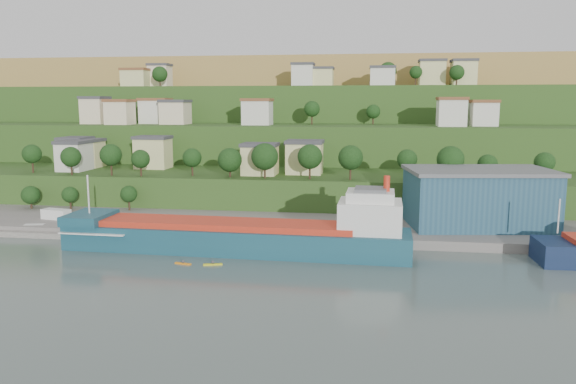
% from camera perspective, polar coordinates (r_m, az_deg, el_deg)
% --- Properties ---
extents(ground, '(500.00, 500.00, 0.00)m').
position_cam_1_polar(ground, '(104.11, -6.55, -7.29)').
color(ground, '#465551').
rests_on(ground, ground).
extents(quay, '(220.00, 26.00, 4.00)m').
position_cam_1_polar(quay, '(128.00, 5.42, -4.16)').
color(quay, slate).
rests_on(quay, ground).
extents(pebble_beach, '(40.00, 18.00, 2.40)m').
position_cam_1_polar(pebble_beach, '(146.47, -25.53, -3.33)').
color(pebble_beach, slate).
rests_on(pebble_beach, ground).
extents(hillside, '(360.00, 210.99, 96.00)m').
position_cam_1_polar(hillside, '(268.05, 2.70, 2.85)').
color(hillside, '#284719').
rests_on(hillside, ground).
extents(cargo_ship_near, '(68.95, 12.65, 17.66)m').
position_cam_1_polar(cargo_ship_near, '(111.43, -4.32, -4.66)').
color(cargo_ship_near, '#164253').
rests_on(cargo_ship_near, ground).
extents(warehouse, '(33.34, 23.12, 12.80)m').
position_cam_1_polar(warehouse, '(131.37, 18.76, -0.51)').
color(warehouse, navy).
rests_on(warehouse, quay).
extents(caravan, '(7.13, 4.08, 3.13)m').
position_cam_1_polar(caravan, '(143.43, -22.48, -2.25)').
color(caravan, white).
rests_on(caravan, pebble_beach).
extents(dinghy, '(4.57, 2.57, 0.86)m').
position_cam_1_polar(dinghy, '(139.23, -24.36, -3.17)').
color(dinghy, silver).
rests_on(dinghy, pebble_beach).
extents(kayak_orange, '(3.23, 1.19, 0.80)m').
position_cam_1_polar(kayak_orange, '(105.11, -10.62, -7.10)').
color(kayak_orange, orange).
rests_on(kayak_orange, ground).
extents(kayak_yellow, '(3.51, 1.52, 0.87)m').
position_cam_1_polar(kayak_yellow, '(103.70, -7.65, -7.23)').
color(kayak_yellow, gold).
rests_on(kayak_yellow, ground).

